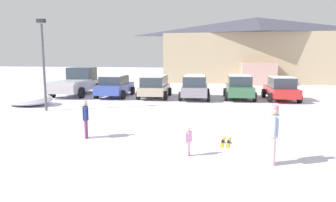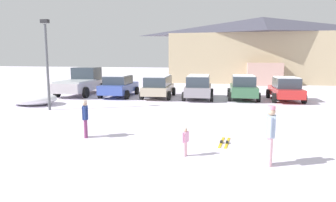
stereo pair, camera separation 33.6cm
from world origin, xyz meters
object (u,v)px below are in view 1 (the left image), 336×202
(parked_beige_suv, at_px, (155,86))
(pickup_truck, at_px, (78,82))
(parked_green_coupe, at_px, (239,87))
(lamp_post, at_px, (43,59))
(parked_blue_hatchback, at_px, (115,86))
(parked_red_sedan, at_px, (281,88))
(skier_child_in_pink_snowsuit, at_px, (188,140))
(plowed_snow_pile, at_px, (28,99))
(skier_adult_in_blue_parka, at_px, (274,131))
(skier_teen_in_navy_coat, at_px, (86,117))
(parked_grey_wagon, at_px, (195,86))
(ski_lodge, at_px, (255,50))
(pair_of_skis, at_px, (226,142))

(parked_beige_suv, height_order, pickup_truck, pickup_truck)
(parked_green_coupe, distance_m, lamp_post, 13.05)
(parked_blue_hatchback, height_order, parked_red_sedan, parked_red_sedan)
(skier_child_in_pink_snowsuit, bearing_deg, plowed_snow_pile, 145.77)
(parked_green_coupe, distance_m, skier_adult_in_blue_parka, 13.55)
(parked_blue_hatchback, height_order, parked_green_coupe, parked_green_coupe)
(skier_child_in_pink_snowsuit, height_order, skier_teen_in_navy_coat, skier_teen_in_navy_coat)
(parked_blue_hatchback, distance_m, parked_green_coupe, 9.22)
(parked_green_coupe, height_order, skier_child_in_pink_snowsuit, parked_green_coupe)
(parked_beige_suv, height_order, parked_red_sedan, parked_red_sedan)
(parked_red_sedan, relative_size, skier_child_in_pink_snowsuit, 4.70)
(parked_blue_hatchback, distance_m, skier_child_in_pink_snowsuit, 14.65)
(skier_adult_in_blue_parka, bearing_deg, parked_red_sedan, 80.60)
(parked_blue_hatchback, xyz_separation_m, skier_teen_in_navy_coat, (3.43, -11.39, -0.04))
(parked_grey_wagon, relative_size, skier_child_in_pink_snowsuit, 4.76)
(skier_child_in_pink_snowsuit, relative_size, skier_adult_in_blue_parka, 0.53)
(parked_green_coupe, bearing_deg, ski_lodge, 82.39)
(parked_red_sedan, height_order, skier_adult_in_blue_parka, skier_adult_in_blue_parka)
(skier_child_in_pink_snowsuit, relative_size, pair_of_skis, 0.65)
(lamp_post, height_order, plowed_snow_pile, lamp_post)
(lamp_post, distance_m, plowed_snow_pile, 3.60)
(ski_lodge, relative_size, pickup_truck, 3.74)
(parked_beige_suv, height_order, plowed_snow_pile, parked_beige_suv)
(ski_lodge, relative_size, pair_of_skis, 16.04)
(parked_grey_wagon, bearing_deg, ski_lodge, 72.54)
(parked_beige_suv, xyz_separation_m, parked_red_sedan, (8.96, 0.49, -0.06))
(parked_blue_hatchback, height_order, skier_adult_in_blue_parka, skier_adult_in_blue_parka)
(parked_grey_wagon, relative_size, plowed_snow_pile, 1.38)
(ski_lodge, height_order, skier_teen_in_navy_coat, ski_lodge)
(parked_red_sedan, xyz_separation_m, pair_of_skis, (-3.55, -11.55, -0.80))
(parked_blue_hatchback, distance_m, parked_grey_wagon, 6.09)
(parked_blue_hatchback, xyz_separation_m, parked_beige_suv, (3.09, 0.11, 0.05))
(parked_green_coupe, bearing_deg, parked_beige_suv, -174.83)
(parked_blue_hatchback, distance_m, skier_teen_in_navy_coat, 11.90)
(pickup_truck, relative_size, skier_adult_in_blue_parka, 3.54)
(pair_of_skis, bearing_deg, pickup_truck, 135.95)
(parked_green_coupe, height_order, pickup_truck, pickup_truck)
(plowed_snow_pile, bearing_deg, lamp_post, -33.28)
(ski_lodge, xyz_separation_m, parked_grey_wagon, (-5.26, -16.74, -2.99))
(parked_beige_suv, bearing_deg, skier_child_in_pink_snowsuit, -71.24)
(parked_green_coupe, xyz_separation_m, parked_red_sedan, (2.85, -0.06, -0.03))
(ski_lodge, relative_size, parked_red_sedan, 5.26)
(ski_lodge, distance_m, skier_child_in_pink_snowsuit, 29.88)
(ski_lodge, height_order, lamp_post, ski_lodge)
(skier_child_in_pink_snowsuit, height_order, pair_of_skis, skier_child_in_pink_snowsuit)
(skier_teen_in_navy_coat, height_order, skier_adult_in_blue_parka, skier_adult_in_blue_parka)
(skier_child_in_pink_snowsuit, bearing_deg, skier_adult_in_blue_parka, -5.70)
(skier_teen_in_navy_coat, bearing_deg, skier_child_in_pink_snowsuit, -17.29)
(parked_grey_wagon, xyz_separation_m, skier_teen_in_navy_coat, (-2.66, -11.45, -0.13))
(skier_child_in_pink_snowsuit, bearing_deg, ski_lodge, 82.38)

